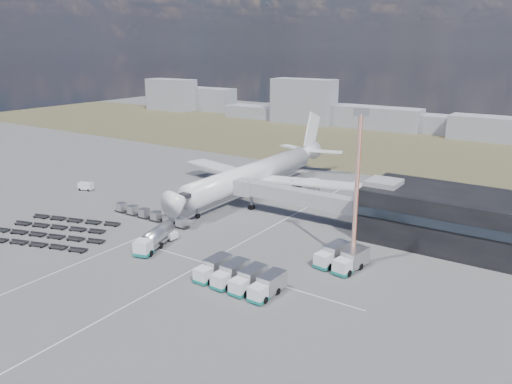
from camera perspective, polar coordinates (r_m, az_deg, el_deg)
The scene contains 16 objects.
ground at distance 101.97m, azimuth -9.96°, elevation -4.37°, with size 420.00×420.00×0.00m, color #565659.
grass_strip at distance 193.71m, azimuth 13.05°, elevation 5.32°, with size 420.00×90.00×0.01m, color #4B482D.
lane_markings at distance 98.01m, azimuth -4.58°, elevation -5.03°, with size 47.12×110.00×0.01m.
terminal at distance 98.98m, azimuth 21.01°, elevation -2.66°, with size 30.40×16.40×11.00m.
jet_bridge at distance 106.77m, azimuth 3.76°, elevation -0.34°, with size 30.30×3.80×7.05m.
airliner at distance 124.58m, azimuth 0.19°, elevation 2.24°, with size 51.59×64.53×17.62m.
skyline at distance 229.02m, azimuth 16.49°, elevation 8.59°, with size 302.55×25.42×20.82m.
fuel_tanker at distance 93.59m, azimuth -11.50°, elevation -5.21°, with size 5.76×11.37×3.57m.
pushback_tug at distance 97.44m, azimuth -10.03°, elevation -4.87°, with size 3.55×2.00×1.57m, color white.
utility_van at distance 135.11m, azimuth -18.88°, elevation 0.60°, with size 3.78×1.71×2.06m, color white.
catering_truck at distance 124.87m, azimuth 6.46°, elevation 0.43°, with size 5.00×7.47×3.18m.
service_trucks_near at distance 77.76m, azimuth -1.92°, elevation -9.65°, with size 13.15×7.51×2.88m.
service_trucks_far at distance 85.28m, azimuth 9.75°, elevation -7.39°, with size 7.42×8.46×3.05m.
uld_row at distance 108.70m, azimuth -12.01°, elevation -2.54°, with size 20.87×2.02×1.89m.
baggage_dollies at distance 107.14m, azimuth -22.43°, elevation -4.16°, with size 27.28×21.75×0.78m.
floodlight_mast at distance 82.58m, azimuth 11.42°, elevation 0.28°, with size 2.49×2.04×26.41m.
Camera 1 is at (66.81, -68.30, 35.61)m, focal length 35.00 mm.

